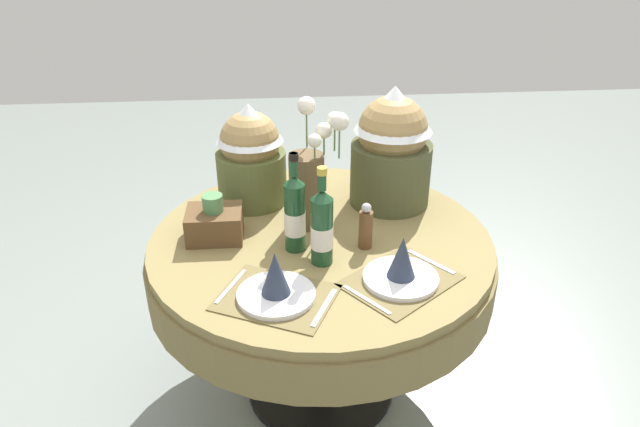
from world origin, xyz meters
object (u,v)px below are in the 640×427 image
at_px(place_setting_right, 401,269).
at_px(gift_tub_back_right, 392,143).
at_px(pepper_mill, 366,227).
at_px(woven_basket_side_left, 215,222).
at_px(gift_tub_back_left, 250,151).
at_px(place_setting_left, 276,285).
at_px(wine_bottle_centre, 322,227).
at_px(flower_vase, 310,178).
at_px(wine_bottle_left, 295,213).
at_px(dining_table, 321,266).

height_order(place_setting_right, gift_tub_back_right, gift_tub_back_right).
height_order(place_setting_right, pepper_mill, pepper_mill).
bearing_deg(woven_basket_side_left, gift_tub_back_left, 65.10).
bearing_deg(gift_tub_back_left, place_setting_left, -83.05).
bearing_deg(wine_bottle_centre, flower_vase, 94.55).
xyz_separation_m(flower_vase, woven_basket_side_left, (-0.34, -0.07, -0.13)).
distance_m(wine_bottle_left, pepper_mill, 0.25).
relative_size(flower_vase, wine_bottle_centre, 1.35).
xyz_separation_m(dining_table, place_setting_left, (-0.16, -0.35, 0.17)).
bearing_deg(dining_table, wine_bottle_left, -143.65).
bearing_deg(wine_bottle_centre, place_setting_left, -129.19).
xyz_separation_m(gift_tub_back_left, woven_basket_side_left, (-0.13, -0.28, -0.15)).
distance_m(dining_table, wine_bottle_left, 0.29).
relative_size(pepper_mill, woven_basket_side_left, 0.87).
xyz_separation_m(dining_table, wine_bottle_centre, (-0.01, -0.16, 0.26)).
xyz_separation_m(place_setting_right, gift_tub_back_left, (-0.47, 0.60, 0.17)).
relative_size(gift_tub_back_left, woven_basket_side_left, 2.07).
distance_m(flower_vase, pepper_mill, 0.28).
bearing_deg(pepper_mill, wine_bottle_left, 177.76).
height_order(place_setting_left, wine_bottle_left, wine_bottle_left).
height_order(dining_table, gift_tub_back_right, gift_tub_back_right).
height_order(place_setting_right, flower_vase, flower_vase).
xyz_separation_m(flower_vase, pepper_mill, (0.18, -0.18, -0.11)).
height_order(wine_bottle_centre, woven_basket_side_left, wine_bottle_centre).
xyz_separation_m(pepper_mill, gift_tub_back_left, (-0.39, 0.39, 0.14)).
xyz_separation_m(dining_table, woven_basket_side_left, (-0.37, 0.03, 0.18)).
relative_size(flower_vase, pepper_mill, 2.73).
height_order(dining_table, place_setting_left, place_setting_left).
bearing_deg(woven_basket_side_left, gift_tub_back_right, 18.78).
height_order(dining_table, pepper_mill, pepper_mill).
height_order(wine_bottle_left, woven_basket_side_left, wine_bottle_left).
distance_m(wine_bottle_centre, gift_tub_back_right, 0.53).
relative_size(wine_bottle_left, wine_bottle_centre, 1.03).
distance_m(flower_vase, gift_tub_back_right, 0.36).
xyz_separation_m(gift_tub_back_left, gift_tub_back_right, (0.54, -0.05, 0.04)).
bearing_deg(flower_vase, place_setting_left, -106.42).
bearing_deg(dining_table, woven_basket_side_left, 175.13).
bearing_deg(gift_tub_back_right, dining_table, -138.60).
distance_m(place_setting_left, wine_bottle_centre, 0.26).
relative_size(pepper_mill, gift_tub_back_left, 0.42).
relative_size(place_setting_left, place_setting_right, 0.98).
height_order(wine_bottle_left, gift_tub_back_right, gift_tub_back_right).
distance_m(place_setting_left, gift_tub_back_right, 0.79).
height_order(gift_tub_back_left, woven_basket_side_left, gift_tub_back_left).
bearing_deg(gift_tub_back_right, flower_vase, -154.50).
bearing_deg(place_setting_right, pepper_mill, 110.63).
distance_m(flower_vase, wine_bottle_centre, 0.27).
height_order(place_setting_left, place_setting_right, same).
xyz_separation_m(dining_table, gift_tub_back_left, (-0.25, 0.31, 0.34)).
distance_m(dining_table, gift_tub_back_left, 0.52).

